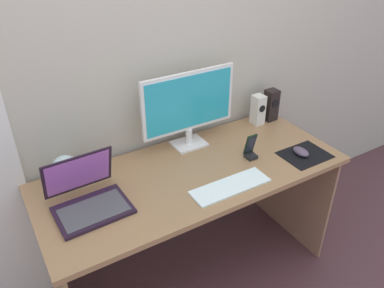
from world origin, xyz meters
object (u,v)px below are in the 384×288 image
at_px(monitor, 189,106).
at_px(mouse, 301,152).
at_px(speaker_right, 271,105).
at_px(laptop, 88,197).
at_px(fishbowl, 66,170).
at_px(phone_in_dock, 251,150).
at_px(speaker_near_monitor, 258,110).
at_px(keyboard_external, 230,186).

height_order(monitor, mouse, monitor).
relative_size(speaker_right, laptop, 0.60).
height_order(laptop, fishbowl, laptop).
distance_m(monitor, phone_in_dock, 0.40).
distance_m(monitor, speaker_near_monitor, 0.51).
xyz_separation_m(speaker_right, phone_in_dock, (-0.38, -0.28, -0.05)).
distance_m(monitor, laptop, 0.71).
relative_size(laptop, fishbowl, 2.31).
relative_size(keyboard_external, phone_in_dock, 2.86).
xyz_separation_m(fishbowl, phone_in_dock, (0.89, -0.29, -0.02)).
height_order(laptop, phone_in_dock, laptop).
height_order(speaker_right, mouse, speaker_right).
xyz_separation_m(monitor, phone_in_dock, (0.21, -0.28, -0.19)).
distance_m(speaker_near_monitor, fishbowl, 1.16).
bearing_deg(speaker_near_monitor, mouse, -94.19).
height_order(fishbowl, keyboard_external, fishbowl).
bearing_deg(phone_in_dock, monitor, 127.38).
distance_m(speaker_right, speaker_near_monitor, 0.10).
height_order(fishbowl, phone_in_dock, same).
relative_size(keyboard_external, mouse, 3.94).
distance_m(speaker_right, keyboard_external, 0.76).
distance_m(fishbowl, keyboard_external, 0.79).
distance_m(speaker_near_monitor, phone_in_dock, 0.40).
bearing_deg(mouse, laptop, 171.05).
height_order(monitor, laptop, monitor).
bearing_deg(monitor, phone_in_dock, -52.62).
xyz_separation_m(speaker_near_monitor, phone_in_dock, (-0.28, -0.28, -0.04)).
bearing_deg(keyboard_external, phone_in_dock, 33.37).
relative_size(monitor, mouse, 5.43).
distance_m(monitor, fishbowl, 0.70).
distance_m(mouse, phone_in_dock, 0.28).
relative_size(fishbowl, keyboard_external, 0.36).
height_order(keyboard_external, mouse, mouse).
bearing_deg(speaker_right, keyboard_external, -144.65).
bearing_deg(mouse, speaker_near_monitor, 86.12).
distance_m(speaker_right, laptop, 1.25).
height_order(speaker_right, fishbowl, speaker_right).
bearing_deg(keyboard_external, fishbowl, 145.78).
bearing_deg(speaker_near_monitor, monitor, -179.43).
bearing_deg(keyboard_external, speaker_near_monitor, 40.62).
bearing_deg(phone_in_dock, fishbowl, 162.04).
bearing_deg(fishbowl, monitor, -0.90).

